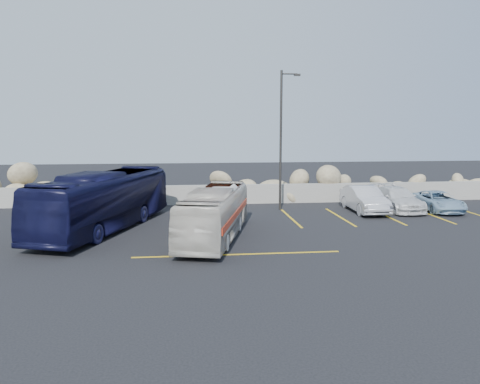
{
  "coord_description": "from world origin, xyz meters",
  "views": [
    {
      "loc": [
        -2.82,
        -17.11,
        4.9
      ],
      "look_at": [
        -0.47,
        4.0,
        1.88
      ],
      "focal_mm": 35.0,
      "sensor_mm": 36.0,
      "label": 1
    }
  ],
  "objects": [
    {
      "name": "ground",
      "position": [
        0.0,
        0.0,
        0.0
      ],
      "size": [
        90.0,
        90.0,
        0.0
      ],
      "primitive_type": "plane",
      "color": "black",
      "rests_on": "ground"
    },
    {
      "name": "seawall",
      "position": [
        0.0,
        12.0,
        0.6
      ],
      "size": [
        60.0,
        0.4,
        1.2
      ],
      "primitive_type": "cube",
      "color": "gray",
      "rests_on": "ground"
    },
    {
      "name": "riprap_pile",
      "position": [
        0.0,
        13.2,
        1.3
      ],
      "size": [
        54.0,
        2.8,
        2.6
      ],
      "primitive_type": null,
      "color": "#917F5F",
      "rests_on": "ground"
    },
    {
      "name": "parking_lines",
      "position": [
        4.64,
        5.57,
        0.01
      ],
      "size": [
        18.16,
        9.36,
        0.01
      ],
      "color": "gold",
      "rests_on": "ground"
    },
    {
      "name": "lamppost",
      "position": [
        2.56,
        9.5,
        4.3
      ],
      "size": [
        1.14,
        0.18,
        8.0
      ],
      "color": "#2E2B29",
      "rests_on": "ground"
    },
    {
      "name": "vintage_bus",
      "position": [
        -1.69,
        2.96,
        1.11
      ],
      "size": [
        3.74,
        8.16,
        2.21
      ],
      "primitive_type": "imported",
      "rotation": [
        0.0,
        0.0,
        -0.25
      ],
      "color": "beige",
      "rests_on": "ground"
    },
    {
      "name": "tour_coach",
      "position": [
        -6.79,
        5.24,
        1.39
      ],
      "size": [
        5.45,
        10.17,
        2.77
      ],
      "primitive_type": "imported",
      "rotation": [
        0.0,
        0.0,
        -0.33
      ],
      "color": "black",
      "rests_on": "ground"
    },
    {
      "name": "car_b",
      "position": [
        7.17,
        8.34,
        0.73
      ],
      "size": [
        1.59,
        4.45,
        1.46
      ],
      "primitive_type": "imported",
      "rotation": [
        0.0,
        0.0,
        -0.01
      ],
      "color": "#BCBCC1",
      "rests_on": "ground"
    },
    {
      "name": "car_c",
      "position": [
        9.27,
        8.69,
        0.67
      ],
      "size": [
        1.97,
        4.64,
        1.33
      ],
      "primitive_type": "imported",
      "rotation": [
        0.0,
        0.0,
        0.02
      ],
      "color": "silver",
      "rests_on": "ground"
    },
    {
      "name": "car_d",
      "position": [
        11.54,
        8.17,
        0.56
      ],
      "size": [
        2.06,
        4.13,
        1.13
      ],
      "primitive_type": "imported",
      "rotation": [
        0.0,
        0.0,
        -0.05
      ],
      "color": "#87A7C0",
      "rests_on": "ground"
    }
  ]
}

